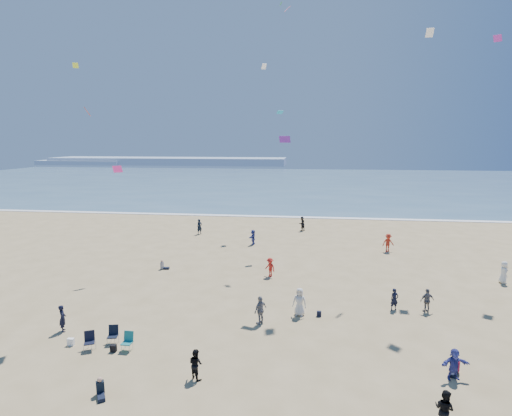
# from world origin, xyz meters

# --- Properties ---
(ocean) EXTENTS (220.00, 100.00, 0.06)m
(ocean) POSITION_xyz_m (0.00, 95.00, 0.03)
(ocean) COLOR #476B84
(ocean) RESTS_ON ground
(surf_line) EXTENTS (220.00, 1.20, 0.08)m
(surf_line) POSITION_xyz_m (0.00, 45.00, 0.04)
(surf_line) COLOR white
(surf_line) RESTS_ON ground
(headland_far) EXTENTS (110.00, 20.00, 3.20)m
(headland_far) POSITION_xyz_m (-60.00, 170.00, 1.60)
(headland_far) COLOR #7A8EA8
(headland_far) RESTS_ON ground
(headland_near) EXTENTS (40.00, 14.00, 2.00)m
(headland_near) POSITION_xyz_m (-100.00, 165.00, 1.00)
(headland_near) COLOR #7A8EA8
(headland_near) RESTS_ON ground
(standing_flyers) EXTENTS (30.08, 35.08, 1.83)m
(standing_flyers) POSITION_xyz_m (5.99, 18.58, 0.84)
(standing_flyers) COLOR black
(standing_flyers) RESTS_ON ground
(seated_group) EXTENTS (20.51, 27.96, 0.84)m
(seated_group) POSITION_xyz_m (2.13, 2.96, 0.42)
(seated_group) COLOR white
(seated_group) RESTS_ON ground
(chair_cluster) EXTENTS (2.71, 1.56, 1.00)m
(chair_cluster) POSITION_xyz_m (-5.73, 6.42, 0.50)
(chair_cluster) COLOR black
(chair_cluster) RESTS_ON ground
(white_tote) EXTENTS (0.35, 0.20, 0.40)m
(white_tote) POSITION_xyz_m (-8.01, 6.45, 0.20)
(white_tote) COLOR white
(white_tote) RESTS_ON ground
(black_backpack) EXTENTS (0.30, 0.22, 0.38)m
(black_backpack) POSITION_xyz_m (-5.38, 6.10, 0.19)
(black_backpack) COLOR black
(black_backpack) RESTS_ON ground
(navy_bag) EXTENTS (0.28, 0.18, 0.34)m
(navy_bag) POSITION_xyz_m (5.56, 11.83, 0.17)
(navy_bag) COLOR black
(navy_bag) RESTS_ON ground
(kites_aloft) EXTENTS (44.84, 45.07, 24.57)m
(kites_aloft) POSITION_xyz_m (10.07, 12.05, 14.61)
(kites_aloft) COLOR #DE276E
(kites_aloft) RESTS_ON ground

